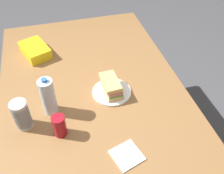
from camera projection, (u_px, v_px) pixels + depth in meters
The scene contains 9 objects.
ground_plane at pixel (99, 163), 1.99m from camera, with size 8.00×8.00×0.00m, color #4C4C51.
dining_table at pixel (95, 105), 1.51m from camera, with size 1.82×1.08×0.77m.
paper_plate at pixel (112, 92), 1.47m from camera, with size 0.23×0.23×0.01m, color white.
sandwich at pixel (111, 86), 1.44m from camera, with size 0.19×0.11×0.08m.
soda_can_red at pixel (59, 126), 1.23m from camera, with size 0.07×0.07×0.12m, color maroon.
chip_bag at pixel (35, 50), 1.73m from camera, with size 0.23×0.15×0.07m, color yellow.
water_bottle_tall at pixel (48, 97), 1.30m from camera, with size 0.08×0.08×0.23m.
plastic_cup_stack at pixel (22, 115), 1.25m from camera, with size 0.08×0.08×0.17m.
paper_napkin at pixel (127, 155), 1.17m from camera, with size 0.13×0.13×0.01m, color white.
Camera 1 is at (-1.01, 0.16, 1.81)m, focal length 40.24 mm.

